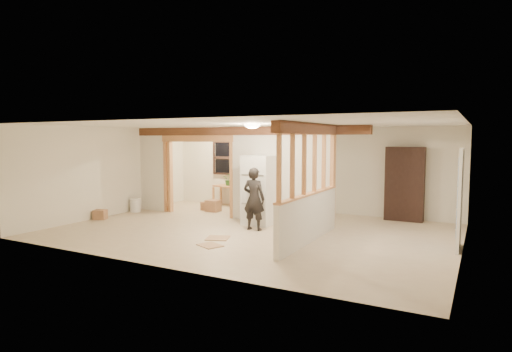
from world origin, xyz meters
The scene contains 30 objects.
floor centered at (0.00, 0.00, -0.01)m, with size 9.00×6.50×0.01m, color beige.
ceiling centered at (0.00, 0.00, 2.50)m, with size 9.00×6.50×0.01m, color white.
wall_back centered at (0.00, 3.25, 1.25)m, with size 9.00×0.01×2.50m, color silver.
wall_front centered at (0.00, -3.25, 1.25)m, with size 9.00×0.01×2.50m, color silver.
wall_left centered at (-4.50, 0.00, 1.25)m, with size 0.01×6.50×2.50m, color silver.
wall_right centered at (4.50, 0.00, 1.25)m, with size 0.01×6.50×2.50m, color silver.
partition_left_stub centered at (-4.05, 1.20, 1.25)m, with size 0.90×0.12×2.50m, color silver.
partition_center centered at (0.20, 1.20, 1.25)m, with size 2.80×0.12×2.50m, color silver.
doorway_frame centered at (-2.40, 1.20, 1.10)m, with size 2.46×0.14×2.20m, color tan.
header_beam_back centered at (-1.00, 1.20, 2.38)m, with size 7.00×0.18×0.22m, color brown.
header_beam_right centered at (1.60, -0.40, 2.38)m, with size 0.18×3.30×0.22m, color brown.
pony_wall centered at (1.60, -0.40, 0.50)m, with size 0.12×3.20×1.00m, color silver.
stud_partition centered at (1.60, -0.40, 1.66)m, with size 0.14×3.20×1.32m, color tan.
window_back centered at (-2.60, 3.17, 1.55)m, with size 1.12×0.10×1.10m, color black.
french_door centered at (4.42, 0.40, 1.00)m, with size 0.12×0.86×2.00m, color white.
ceiling_dome_main centered at (0.30, -0.50, 2.48)m, with size 0.36×0.36×0.16m, color #FFEABF.
ceiling_dome_util centered at (-2.50, 2.30, 2.48)m, with size 0.32×0.32×0.14m, color #FFEABF.
hanging_bulb centered at (-2.00, 1.60, 2.18)m, with size 0.07×0.07×0.07m, color #FFD88C.
refrigerator centered at (-0.20, 0.79, 0.88)m, with size 0.72×0.70×1.75m, color white.
woman centered at (0.01, 0.11, 0.75)m, with size 0.55×0.36×1.50m, color black.
work_table centered at (-2.40, 2.93, 0.33)m, with size 1.06×0.53×0.67m, color tan.
potted_plant centered at (-2.44, 2.96, 0.86)m, with size 0.35×0.30×0.39m, color #2B642E.
shop_vac centered at (-4.20, 1.73, 0.34)m, with size 0.52×0.52×0.68m, color #A8140C.
bookshelf centered at (2.98, 3.02, 0.98)m, with size 0.98×0.33×1.96m, color black.
bucket centered at (-4.31, 0.68, 0.20)m, with size 0.31×0.31×0.39m, color white.
box_util_a centered at (-2.32, 1.86, 0.17)m, with size 0.40×0.34×0.34m, color #A77451.
box_util_b centered at (-2.63, 1.94, 0.13)m, with size 0.27×0.27×0.25m, color #A77451.
box_front centered at (-4.31, -0.65, 0.13)m, with size 0.32×0.26×0.26m, color #A77451.
floor_panel_near centered at (-0.27, -1.03, 0.01)m, with size 0.48×0.48×0.02m, color tan.
floor_panel_far centered at (-0.06, -1.64, 0.01)m, with size 0.48×0.38×0.02m, color tan.
Camera 1 is at (4.79, -8.74, 2.17)m, focal length 30.00 mm.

